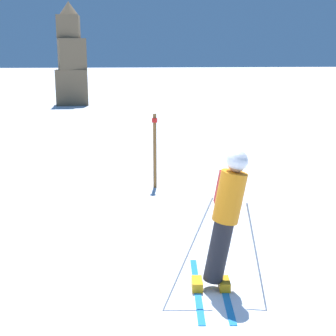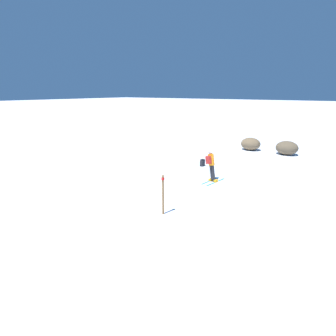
# 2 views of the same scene
# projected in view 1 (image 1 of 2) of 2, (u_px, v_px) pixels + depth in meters

# --- Properties ---
(ground_plane) EXTENTS (300.00, 300.00, 0.00)m
(ground_plane) POSITION_uv_depth(u_px,v_px,m) (105.00, 298.00, 5.98)
(ground_plane) COLOR white
(skier) EXTENTS (1.27, 1.83, 1.91)m
(skier) POSITION_uv_depth(u_px,v_px,m) (226.00, 212.00, 5.99)
(skier) COLOR #1E7AC6
(skier) RESTS_ON ground
(rock_pillar) EXTENTS (2.03, 1.78, 6.47)m
(rock_pillar) POSITION_uv_depth(u_px,v_px,m) (71.00, 63.00, 30.06)
(rock_pillar) COLOR brown
(rock_pillar) RESTS_ON ground
(trail_marker) EXTENTS (0.13, 0.13, 1.75)m
(trail_marker) POSITION_uv_depth(u_px,v_px,m) (155.00, 147.00, 10.87)
(trail_marker) COLOR brown
(trail_marker) RESTS_ON ground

